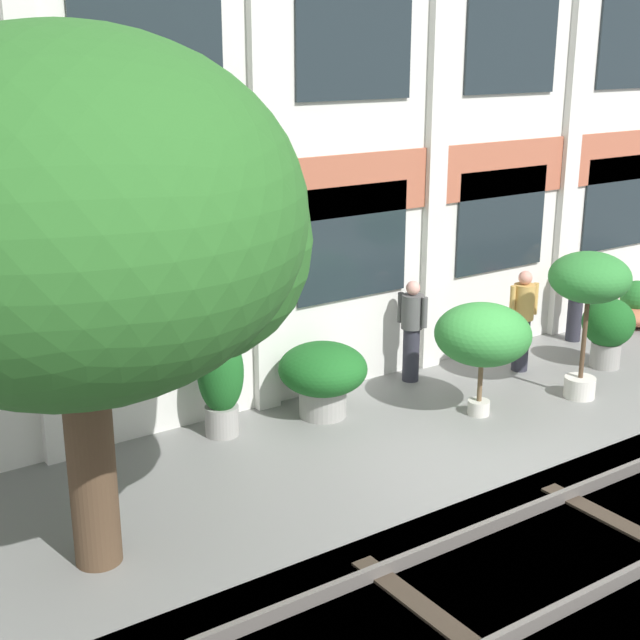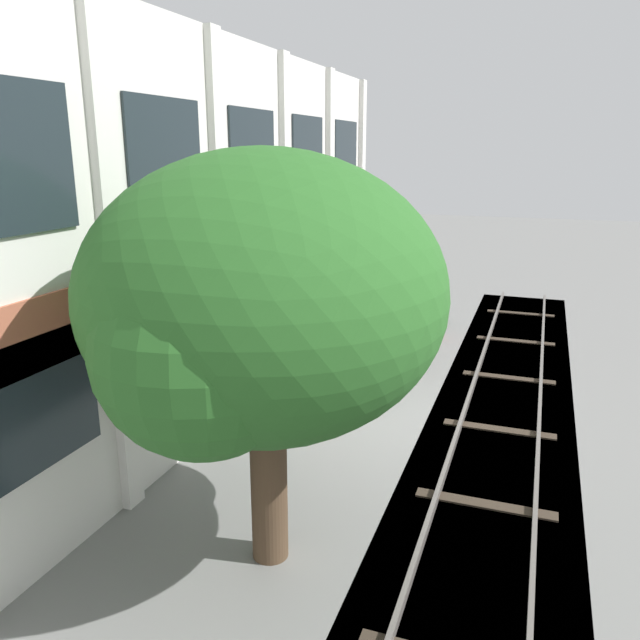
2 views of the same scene
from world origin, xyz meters
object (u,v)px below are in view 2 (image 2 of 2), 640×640
at_px(broadleaf_tree, 265,304).
at_px(potted_plant_fluted_column, 224,408).
at_px(resident_by_doorway, 341,329).
at_px(resident_watching_tracks, 290,348).
at_px(potted_plant_glazed_jar, 271,389).
at_px(resident_near_plants, 344,311).
at_px(potted_plant_wide_bowl, 361,315).
at_px(potted_plant_terracotta_small, 393,301).
at_px(scooter_near_curb, 426,310).
at_px(potted_plant_square_trough, 427,329).
at_px(potted_plant_low_pan, 357,342).
at_px(potted_plant_ribbed_drum, 380,326).

xyz_separation_m(broadleaf_tree, potted_plant_fluted_column, (2.52, 2.01, -2.66)).
xyz_separation_m(resident_by_doorway, resident_watching_tracks, (-1.76, 0.65, -0.02)).
distance_m(broadleaf_tree, potted_plant_glazed_jar, 5.21).
distance_m(potted_plant_fluted_column, resident_near_plants, 7.08).
xyz_separation_m(potted_plant_glazed_jar, resident_by_doorway, (3.68, -0.28, 0.25)).
distance_m(potted_plant_wide_bowl, resident_near_plants, 1.80).
bearing_deg(potted_plant_glazed_jar, resident_watching_tracks, 10.75).
xyz_separation_m(potted_plant_fluted_column, resident_by_doorway, (5.17, -0.52, 0.09)).
relative_size(potted_plant_terracotta_small, scooter_near_curb, 2.09).
relative_size(broadleaf_tree, scooter_near_curb, 4.99).
bearing_deg(potted_plant_square_trough, potted_plant_terracotta_small, 173.86).
relative_size(potted_plant_terracotta_small, resident_near_plants, 1.41).
xyz_separation_m(potted_plant_square_trough, resident_by_doorway, (-2.92, 1.65, 0.65)).
relative_size(potted_plant_glazed_jar, scooter_near_curb, 1.19).
height_order(potted_plant_square_trough, resident_near_plants, resident_near_plants).
bearing_deg(potted_plant_low_pan, resident_watching_tracks, 87.62).
relative_size(potted_plant_terracotta_small, resident_by_doorway, 1.34).
bearing_deg(potted_plant_wide_bowl, scooter_near_curb, -68.61).
bearing_deg(potted_plant_fluted_column, resident_near_plants, 0.04).
bearing_deg(potted_plant_fluted_column, resident_by_doorway, -5.74).
relative_size(broadleaf_tree, potted_plant_ribbed_drum, 4.55).
bearing_deg(potted_plant_ribbed_drum, resident_by_doorway, 151.51).
bearing_deg(potted_plant_fluted_column, potted_plant_wide_bowl, -0.02).
bearing_deg(potted_plant_wide_bowl, broadleaf_tree, -169.93).
bearing_deg(potted_plant_low_pan, potted_plant_wide_bowl, 14.98).
bearing_deg(resident_by_doorway, scooter_near_curb, 82.59).
height_order(potted_plant_square_trough, potted_plant_fluted_column, potted_plant_fluted_column).
distance_m(potted_plant_glazed_jar, potted_plant_wide_bowl, 7.32).
bearing_deg(resident_by_doorway, resident_watching_tracks, -100.29).
height_order(potted_plant_low_pan, resident_watching_tracks, potted_plant_low_pan).
xyz_separation_m(potted_plant_square_trough, potted_plant_glazed_jar, (-6.60, 1.93, 0.40)).
xyz_separation_m(potted_plant_ribbed_drum, potted_plant_low_pan, (-3.08, -0.26, 0.51)).
bearing_deg(potted_plant_fluted_column, scooter_near_curb, -11.16).
height_order(broadleaf_tree, resident_watching_tracks, broadleaf_tree).
height_order(potted_plant_fluted_column, scooter_near_curb, potted_plant_fluted_column).
bearing_deg(potted_plant_ribbed_drum, potted_plant_square_trough, -30.08).
bearing_deg(resident_watching_tracks, potted_plant_terracotta_small, 113.01).
bearing_deg(potted_plant_terracotta_small, scooter_near_curb, -0.53).
bearing_deg(potted_plant_fluted_column, potted_plant_glazed_jar, -9.15).
relative_size(potted_plant_ribbed_drum, potted_plant_fluted_column, 0.78).
distance_m(potted_plant_fluted_column, potted_plant_terracotta_small, 5.46).
distance_m(potted_plant_fluted_column, potted_plant_low_pan, 3.67).
height_order(resident_by_doorway, resident_watching_tracks, resident_by_doorway).
height_order(potted_plant_square_trough, potted_plant_glazed_jar, potted_plant_glazed_jar).
relative_size(scooter_near_curb, resident_by_doorway, 0.64).
relative_size(potted_plant_ribbed_drum, potted_plant_terracotta_small, 0.52).
relative_size(potted_plant_ribbed_drum, potted_plant_wide_bowl, 1.03).
bearing_deg(resident_near_plants, potted_plant_low_pan, -152.99).
relative_size(potted_plant_fluted_column, resident_watching_tracks, 0.92).
height_order(potted_plant_square_trough, resident_by_doorway, resident_by_doorway).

